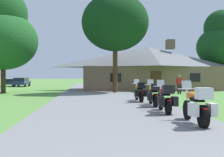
{
  "coord_description": "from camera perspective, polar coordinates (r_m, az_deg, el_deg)",
  "views": [
    {
      "loc": [
        -1.13,
        -1.34,
        1.47
      ],
      "look_at": [
        1.12,
        20.51,
        1.37
      ],
      "focal_mm": 41.62,
      "sensor_mm": 36.0,
      "label": 1
    }
  ],
  "objects": [
    {
      "name": "ground_plane",
      "position": [
        21.42,
        -2.85,
        -3.66
      ],
      "size": [
        500.0,
        500.0,
        0.0
      ],
      "primitive_type": "plane",
      "color": "#56893D"
    },
    {
      "name": "motorcycle_red_second_in_row",
      "position": [
        10.51,
        11.67,
        -4.43
      ],
      "size": [
        0.84,
        2.08,
        1.3
      ],
      "rotation": [
        0.0,
        0.0,
        -0.1
      ],
      "color": "black",
      "rests_on": "asphalt_driveway"
    },
    {
      "name": "motorcycle_yellow_third_in_row",
      "position": [
        12.89,
        9.14,
        -3.56
      ],
      "size": [
        0.84,
        2.08,
        1.3
      ],
      "rotation": [
        0.0,
        0.0,
        -0.1
      ],
      "color": "black",
      "rests_on": "asphalt_driveway"
    },
    {
      "name": "tree_right_of_lodge",
      "position": [
        35.8,
        22.81,
        7.56
      ],
      "size": [
        6.0,
        6.0,
        9.96
      ],
      "color": "#422D19",
      "rests_on": "ground"
    },
    {
      "name": "parked_navy_sedan_far_left",
      "position": [
        45.91,
        -21.72,
        -0.78
      ],
      "size": [
        2.47,
        4.43,
        1.2
      ],
      "rotation": [
        0.0,
        0.0,
        0.16
      ],
      "color": "navy",
      "rests_on": "ground"
    },
    {
      "name": "asphalt_driveway",
      "position": [
        19.43,
        -2.53,
        -3.98
      ],
      "size": [
        6.4,
        80.0,
        0.06
      ],
      "primitive_type": "cube",
      "color": "slate",
      "rests_on": "ground"
    },
    {
      "name": "bystander_red_shirt_near_lodge",
      "position": [
        23.46,
        14.59,
        -1.01
      ],
      "size": [
        0.54,
        0.29,
        1.69
      ],
      "rotation": [
        0.0,
        0.0,
        6.08
      ],
      "color": "black",
      "rests_on": "ground"
    },
    {
      "name": "stone_lodge",
      "position": [
        30.6,
        7.88,
        2.34
      ],
      "size": [
        15.85,
        7.53,
        5.9
      ],
      "color": "brown",
      "rests_on": "ground"
    },
    {
      "name": "tree_left_near",
      "position": [
        26.55,
        -22.8,
        9.24
      ],
      "size": [
        6.34,
        6.34,
        9.78
      ],
      "color": "#422D19",
      "rests_on": "ground"
    },
    {
      "name": "motorcycle_orange_farthest_in_row",
      "position": [
        15.21,
        6.1,
        -2.98
      ],
      "size": [
        0.73,
        2.08,
        1.3
      ],
      "rotation": [
        0.0,
        0.0,
        -0.02
      ],
      "color": "black",
      "rests_on": "asphalt_driveway"
    },
    {
      "name": "tree_by_lodge_front",
      "position": [
        24.98,
        0.7,
        13.82
      ],
      "size": [
        6.26,
        6.26,
        11.44
      ],
      "color": "#422D19",
      "rests_on": "ground"
    },
    {
      "name": "motorcycle_orange_nearest_to_camera",
      "position": [
        8.14,
        18.22,
        -5.81
      ],
      "size": [
        0.82,
        2.08,
        1.3
      ],
      "rotation": [
        0.0,
        0.0,
        -0.08
      ],
      "color": "black",
      "rests_on": "asphalt_driveway"
    },
    {
      "name": "parked_navy_suv_far_left",
      "position": [
        43.26,
        -19.25,
        -0.67
      ],
      "size": [
        1.94,
        4.61,
        1.4
      ],
      "rotation": [
        0.0,
        0.0,
        -0.01
      ],
      "color": "navy",
      "rests_on": "ground"
    }
  ]
}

